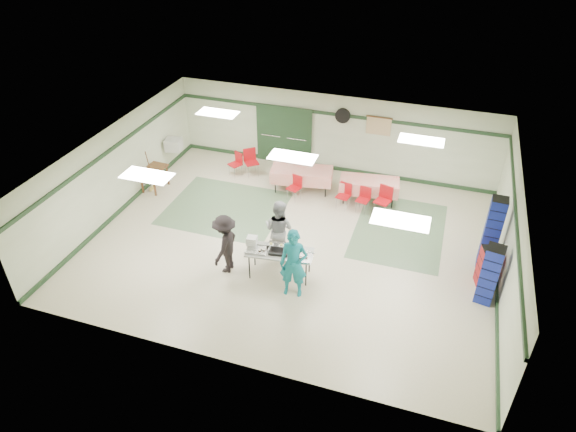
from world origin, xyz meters
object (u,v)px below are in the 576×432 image
(volunteer_dark, at_px, (225,244))
(chair_loose_b, at_px, (237,162))
(serving_table, at_px, (280,253))
(volunteer_teal, at_px, (294,264))
(crate_stack_red, at_px, (487,267))
(chair_a, at_px, (364,197))
(office_printer, at_px, (174,145))
(chair_b, at_px, (345,193))
(crate_stack_blue_b, at_px, (490,275))
(chair_c, at_px, (384,197))
(printer_table, at_px, (154,171))
(chair_d, at_px, (295,185))
(dining_table_b, at_px, (302,174))
(chair_loose_a, at_px, (251,159))
(volunteer_grey, at_px, (279,229))
(dining_table_a, at_px, (369,185))
(broom, at_px, (150,170))
(crate_stack_blue_a, at_px, (492,233))

(volunteer_dark, height_order, chair_loose_b, volunteer_dark)
(serving_table, height_order, volunteer_teal, volunteer_teal)
(volunteer_dark, height_order, crate_stack_red, volunteer_dark)
(chair_a, height_order, office_printer, office_printer)
(chair_b, distance_m, crate_stack_blue_b, 5.18)
(chair_b, height_order, chair_c, chair_c)
(chair_loose_b, relative_size, printer_table, 0.86)
(chair_a, bearing_deg, chair_loose_b, -178.04)
(chair_b, relative_size, chair_loose_b, 0.99)
(crate_stack_red, bearing_deg, chair_d, 157.32)
(chair_c, bearing_deg, crate_stack_blue_b, -29.65)
(crate_stack_red, bearing_deg, chair_b, 150.02)
(chair_loose_b, bearing_deg, chair_a, 18.89)
(dining_table_b, bearing_deg, office_printer, 170.92)
(dining_table_b, bearing_deg, chair_c, -21.08)
(volunteer_dark, bearing_deg, serving_table, 98.97)
(volunteer_dark, height_order, chair_d, volunteer_dark)
(chair_loose_a, distance_m, crate_stack_red, 8.44)
(volunteer_dark, bearing_deg, dining_table_b, 171.73)
(crate_stack_blue_b, bearing_deg, chair_a, 139.67)
(crate_stack_red, distance_m, printer_table, 10.42)
(volunteer_grey, height_order, dining_table_a, volunteer_grey)
(volunteer_grey, distance_m, printer_table, 5.41)
(broom, bearing_deg, volunteer_dark, -37.29)
(dining_table_b, height_order, crate_stack_blue_a, crate_stack_blue_a)
(volunteer_grey, xyz_separation_m, volunteer_dark, (-1.09, -1.01, -0.03))
(chair_loose_a, relative_size, office_printer, 1.77)
(volunteer_teal, distance_m, chair_loose_a, 6.20)
(volunteer_grey, distance_m, dining_table_a, 3.92)
(chair_d, bearing_deg, chair_loose_a, 169.13)
(chair_loose_b, height_order, printer_table, chair_loose_b)
(serving_table, xyz_separation_m, chair_loose_b, (-3.11, 4.55, -0.21))
(chair_loose_b, relative_size, crate_stack_blue_b, 0.52)
(volunteer_dark, bearing_deg, chair_d, 170.96)
(dining_table_b, relative_size, printer_table, 2.16)
(crate_stack_blue_b, bearing_deg, crate_stack_blue_a, 90.00)
(volunteer_grey, height_order, broom, volunteer_grey)
(dining_table_a, xyz_separation_m, chair_loose_b, (-4.59, 0.27, -0.07))
(chair_c, height_order, chair_loose_b, chair_c)
(dining_table_a, relative_size, chair_loose_a, 2.04)
(volunteer_dark, distance_m, chair_loose_a, 5.14)
(volunteer_dark, bearing_deg, chair_a, 144.34)
(dining_table_a, height_order, dining_table_b, same)
(chair_loose_b, bearing_deg, volunteer_dark, -40.68)
(dining_table_a, height_order, crate_stack_blue_a, crate_stack_blue_a)
(serving_table, xyz_separation_m, printer_table, (-5.29, 2.84, -0.07))
(volunteer_teal, xyz_separation_m, crate_stack_red, (4.47, 1.83, -0.38))
(chair_c, bearing_deg, chair_a, -162.66)
(broom, bearing_deg, dining_table_a, 11.99)
(crate_stack_red, relative_size, printer_table, 1.14)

